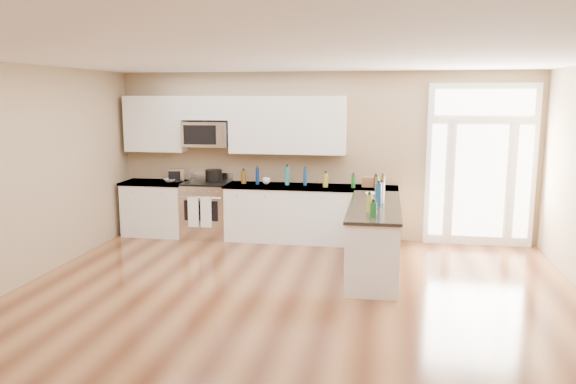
{
  "coord_description": "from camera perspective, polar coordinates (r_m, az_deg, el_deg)",
  "views": [
    {
      "loc": [
        1.05,
        -5.36,
        2.4
      ],
      "look_at": [
        -0.24,
        2.0,
        1.12
      ],
      "focal_mm": 35.0,
      "sensor_mm": 36.0,
      "label": 1
    }
  ],
  "objects": [
    {
      "name": "cardboard_box",
      "position": [
        9.21,
        8.13,
        1.02
      ],
      "size": [
        0.19,
        0.14,
        0.16
      ],
      "primitive_type": "cube",
      "rotation": [
        0.0,
        0.0,
        -0.01
      ],
      "color": "brown",
      "rests_on": "back_cabinet_right"
    },
    {
      "name": "bowl_peninsula",
      "position": [
        8.41,
        8.38,
        -0.2
      ],
      "size": [
        0.17,
        0.17,
        0.05
      ],
      "primitive_type": "imported",
      "rotation": [
        0.0,
        0.0,
        0.09
      ],
      "color": "white",
      "rests_on": "peninsula_cabinet"
    },
    {
      "name": "upper_cabinet_left",
      "position": [
        10.01,
        -13.31,
        6.76
      ],
      "size": [
        1.04,
        0.33,
        0.95
      ],
      "primitive_type": "cube",
      "color": "white",
      "rests_on": "room_shell"
    },
    {
      "name": "stockpot",
      "position": [
        9.68,
        -7.56,
        1.71
      ],
      "size": [
        0.38,
        0.38,
        0.22
      ],
      "primitive_type": "cylinder",
      "rotation": [
        0.0,
        0.0,
        -0.43
      ],
      "color": "black",
      "rests_on": "kitchen_range"
    },
    {
      "name": "room_shell",
      "position": [
        5.5,
        -1.17,
        2.54
      ],
      "size": [
        8.0,
        8.0,
        8.0
      ],
      "color": "tan",
      "rests_on": "ground"
    },
    {
      "name": "microwave",
      "position": [
        9.65,
        -8.25,
        5.84
      ],
      "size": [
        0.78,
        0.41,
        0.42
      ],
      "color": "silver",
      "rests_on": "room_shell"
    },
    {
      "name": "back_cabinet_right",
      "position": [
        9.33,
        2.29,
        -2.4
      ],
      "size": [
        2.85,
        0.66,
        0.94
      ],
      "color": "white",
      "rests_on": "ground"
    },
    {
      "name": "upper_cabinet_right",
      "position": [
        9.34,
        -0.07,
        6.83
      ],
      "size": [
        1.94,
        0.33,
        0.95
      ],
      "primitive_type": "cube",
      "color": "white",
      "rests_on": "room_shell"
    },
    {
      "name": "cup_counter",
      "position": [
        9.42,
        -2.22,
        1.14
      ],
      "size": [
        0.15,
        0.15,
        0.1
      ],
      "primitive_type": "imported",
      "rotation": [
        0.0,
        0.0,
        0.15
      ],
      "color": "white",
      "rests_on": "back_cabinet_right"
    },
    {
      "name": "bowl_left",
      "position": [
        9.87,
        -11.88,
        1.18
      ],
      "size": [
        0.26,
        0.26,
        0.05
      ],
      "primitive_type": "imported",
      "rotation": [
        0.0,
        0.0,
        0.24
      ],
      "color": "white",
      "rests_on": "back_cabinet_left"
    },
    {
      "name": "toaster_oven",
      "position": [
        9.88,
        -11.24,
        1.7
      ],
      "size": [
        0.31,
        0.27,
        0.22
      ],
      "primitive_type": "cube",
      "rotation": [
        0.0,
        0.0,
        0.32
      ],
      "color": "silver",
      "rests_on": "back_cabinet_left"
    },
    {
      "name": "kitchen_range",
      "position": [
        9.72,
        -8.23,
        -1.76
      ],
      "size": [
        0.77,
        0.69,
        1.08
      ],
      "color": "silver",
      "rests_on": "ground"
    },
    {
      "name": "entry_door",
      "position": [
        9.49,
        18.97,
        2.57
      ],
      "size": [
        1.7,
        0.1,
        2.6
      ],
      "color": "white",
      "rests_on": "ground"
    },
    {
      "name": "ground",
      "position": [
        5.96,
        -1.11,
        -13.99
      ],
      "size": [
        8.0,
        8.0,
        0.0
      ],
      "primitive_type": "plane",
      "color": "#562C18"
    },
    {
      "name": "upper_cabinet_short",
      "position": [
        9.67,
        -8.24,
        8.46
      ],
      "size": [
        0.82,
        0.33,
        0.4
      ],
      "primitive_type": "cube",
      "color": "white",
      "rests_on": "room_shell"
    },
    {
      "name": "back_cabinet_left",
      "position": [
        10.05,
        -13.25,
        -1.77
      ],
      "size": [
        1.1,
        0.66,
        0.94
      ],
      "color": "white",
      "rests_on": "ground"
    },
    {
      "name": "counter_bottles",
      "position": [
        8.4,
        4.69,
        0.6
      ],
      "size": [
        2.4,
        2.42,
        0.32
      ],
      "color": "#19591E",
      "rests_on": "back_cabinet_right"
    },
    {
      "name": "peninsula_cabinet",
      "position": [
        7.85,
        8.72,
        -4.87
      ],
      "size": [
        0.69,
        2.32,
        0.94
      ],
      "color": "white",
      "rests_on": "ground"
    }
  ]
}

